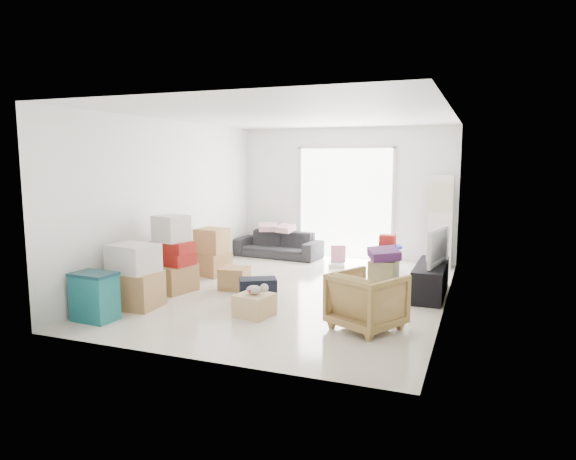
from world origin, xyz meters
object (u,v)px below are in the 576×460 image
(sofa, at_px, (278,240))
(kids_table, at_px, (387,245))
(ottoman, at_px, (383,273))
(television, at_px, (431,260))
(storage_bins, at_px, (95,296))
(tv_console, at_px, (431,280))
(wood_crate, at_px, (254,305))
(ac_tower, at_px, (441,222))
(armchair, at_px, (367,298))

(sofa, distance_m, kids_table, 2.44)
(sofa, xyz_separation_m, ottoman, (2.53, -1.66, -0.15))
(television, bearing_deg, storage_bins, 136.76)
(tv_console, distance_m, television, 0.30)
(kids_table, relative_size, wood_crate, 1.53)
(television, xyz_separation_m, ottoman, (-0.78, 0.35, -0.34))
(ac_tower, height_order, ottoman, ac_tower)
(wood_crate, bearing_deg, television, 42.60)
(ac_tower, bearing_deg, ottoman, -111.96)
(ottoman, bearing_deg, television, -24.13)
(kids_table, bearing_deg, armchair, -83.99)
(television, xyz_separation_m, armchair, (-0.57, -1.90, -0.16))
(ottoman, distance_m, wood_crate, 2.60)
(armchair, bearing_deg, ac_tower, -69.63)
(storage_bins, relative_size, kids_table, 0.94)
(television, relative_size, wood_crate, 2.21)
(ottoman, bearing_deg, wood_crate, -119.77)
(tv_console, bearing_deg, ac_tower, 91.32)
(ac_tower, xyz_separation_m, kids_table, (-0.88, -0.65, -0.40))
(ac_tower, relative_size, armchair, 2.26)
(tv_console, bearing_deg, storage_bins, -144.25)
(armchair, bearing_deg, tv_console, -79.08)
(sofa, height_order, wood_crate, sofa)
(tv_console, bearing_deg, television, 0.00)
(storage_bins, bearing_deg, kids_table, 55.50)
(tv_console, xyz_separation_m, armchair, (-0.57, -1.90, 0.15))
(armchair, relative_size, wood_crate, 1.77)
(sofa, distance_m, storage_bins, 4.86)
(storage_bins, relative_size, ottoman, 1.50)
(sofa, bearing_deg, armchair, -49.67)
(ac_tower, relative_size, storage_bins, 2.80)
(tv_console, xyz_separation_m, sofa, (-3.31, 2.01, 0.12))
(storage_bins, xyz_separation_m, wood_crate, (1.83, 0.90, -0.17))
(ac_tower, relative_size, ottoman, 4.19)
(tv_console, xyz_separation_m, wood_crate, (-2.07, -1.90, -0.09))
(sofa, relative_size, ottoman, 4.36)
(ac_tower, bearing_deg, tv_console, -88.68)
(armchair, relative_size, storage_bins, 1.24)
(ottoman, bearing_deg, ac_tower, 68.04)
(armchair, distance_m, kids_table, 3.43)
(tv_console, bearing_deg, wood_crate, -137.40)
(kids_table, bearing_deg, television, -58.44)
(ac_tower, xyz_separation_m, television, (0.05, -2.16, -0.33))
(ac_tower, distance_m, ottoman, 2.07)
(ottoman, distance_m, kids_table, 1.20)
(ottoman, bearing_deg, tv_console, -24.13)
(wood_crate, bearing_deg, kids_table, 71.55)
(tv_console, distance_m, sofa, 3.88)
(ottoman, bearing_deg, armchair, -84.66)
(storage_bins, height_order, wood_crate, storage_bins)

